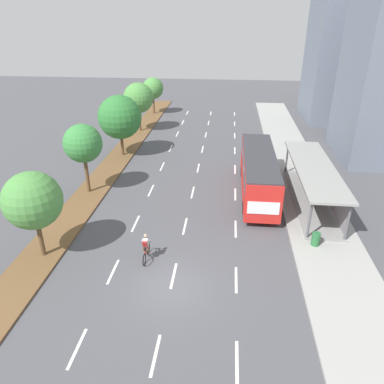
# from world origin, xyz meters

# --- Properties ---
(ground_plane) EXTENTS (140.00, 140.00, 0.00)m
(ground_plane) POSITION_xyz_m (0.00, 0.00, 0.00)
(ground_plane) COLOR #4C4C51
(median_strip) EXTENTS (2.60, 52.00, 0.12)m
(median_strip) POSITION_xyz_m (-8.30, 20.00, 0.06)
(median_strip) COLOR brown
(median_strip) RESTS_ON ground
(sidewalk_right) EXTENTS (4.50, 52.00, 0.15)m
(sidewalk_right) POSITION_xyz_m (9.25, 20.00, 0.07)
(sidewalk_right) COLOR #9E9E99
(sidewalk_right) RESTS_ON ground
(lane_divider_left) EXTENTS (0.14, 45.25, 0.01)m
(lane_divider_left) POSITION_xyz_m (-3.50, 17.13, 0.00)
(lane_divider_left) COLOR white
(lane_divider_left) RESTS_ON ground
(lane_divider_center) EXTENTS (0.14, 45.25, 0.01)m
(lane_divider_center) POSITION_xyz_m (0.00, 17.13, 0.00)
(lane_divider_center) COLOR white
(lane_divider_center) RESTS_ON ground
(lane_divider_right) EXTENTS (0.14, 45.25, 0.01)m
(lane_divider_right) POSITION_xyz_m (3.50, 17.13, 0.00)
(lane_divider_right) COLOR white
(lane_divider_right) RESTS_ON ground
(bus_shelter) EXTENTS (2.90, 11.95, 2.86)m
(bus_shelter) POSITION_xyz_m (9.53, 10.93, 1.87)
(bus_shelter) COLOR gray
(bus_shelter) RESTS_ON sidewalk_right
(bus) EXTENTS (2.54, 11.29, 3.37)m
(bus) POSITION_xyz_m (5.25, 12.10, 2.07)
(bus) COLOR red
(bus) RESTS_ON ground
(cyclist) EXTENTS (0.46, 1.82, 1.71)m
(cyclist) POSITION_xyz_m (-1.84, 2.34, 0.79)
(cyclist) COLOR black
(cyclist) RESTS_ON ground
(median_tree_nearest) EXTENTS (3.35, 3.35, 5.35)m
(median_tree_nearest) POSITION_xyz_m (-8.11, 2.04, 3.79)
(median_tree_nearest) COLOR brown
(median_tree_nearest) RESTS_ON median_strip
(median_tree_second) EXTENTS (3.02, 3.02, 5.62)m
(median_tree_second) POSITION_xyz_m (-8.48, 10.87, 4.21)
(median_tree_second) COLOR brown
(median_tree_second) RESTS_ON median_strip
(median_tree_third) EXTENTS (4.32, 4.32, 6.08)m
(median_tree_third) POSITION_xyz_m (-8.07, 19.71, 4.04)
(median_tree_third) COLOR brown
(median_tree_third) RESTS_ON median_strip
(median_tree_fourth) EXTENTS (3.61, 3.61, 5.83)m
(median_tree_fourth) POSITION_xyz_m (-8.27, 28.54, 4.13)
(median_tree_fourth) COLOR brown
(median_tree_fourth) RESTS_ON median_strip
(median_tree_fifth) EXTENTS (2.99, 2.99, 5.08)m
(median_tree_fifth) POSITION_xyz_m (-8.28, 37.37, 3.69)
(median_tree_fifth) COLOR brown
(median_tree_fifth) RESTS_ON median_strip
(trash_bin) EXTENTS (0.52, 0.52, 0.85)m
(trash_bin) POSITION_xyz_m (8.45, 4.71, 0.57)
(trash_bin) COLOR #286B38
(trash_bin) RESTS_ON sidewalk_right
(building_mid_right) EXTENTS (11.61, 9.89, 17.14)m
(building_mid_right) POSITION_xyz_m (18.88, 37.43, 8.57)
(building_mid_right) COLOR slate
(building_mid_right) RESTS_ON ground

